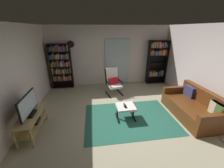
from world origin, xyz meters
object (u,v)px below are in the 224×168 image
Objects in this scene: ottoman at (126,108)px; tv_stand at (32,121)px; wall_clock at (71,44)px; bookshelf_near_tv at (61,65)px; lounge_armchair at (113,81)px; television at (28,106)px; bookshelf_near_sofa at (157,60)px; leather_sofa at (193,107)px; cell_phone at (125,107)px; tv_remote at (125,105)px.

tv_stand is at bearing -174.10° from ottoman.
wall_clock is (0.70, 3.03, 1.51)m from tv_stand.
bookshelf_near_tv reaches higher than lounge_armchair.
bookshelf_near_tv is (0.22, 2.92, 0.25)m from television.
bookshelf_near_tv is at bearing 85.59° from tv_stand.
tv_stand is at bearing -102.96° from wall_clock.
ottoman is (-2.08, -2.63, -0.78)m from bookshelf_near_sofa.
bookshelf_near_tv is at bearing 146.13° from leather_sofa.
cell_phone is (-0.02, -0.07, 0.08)m from ottoman.
wall_clock reaches higher than lounge_armchair.
tv_remote is at bearing 173.42° from leather_sofa.
wall_clock is (0.47, 0.12, 0.83)m from bookshelf_near_tv.
lounge_armchair reaches higher than ottoman.
television is 5.37m from bookshelf_near_sofa.
lounge_armchair is (2.33, 1.97, -0.24)m from television.
wall_clock is at bearing 141.73° from leather_sofa.
bookshelf_near_tv is at bearing 85.65° from television.
television is 6.13× the size of tv_remote.
bookshelf_near_sofa is at bearing 32.65° from television.
bookshelf_near_tv is at bearing 179.63° from bookshelf_near_sofa.
leather_sofa is 12.75× the size of cell_phone.
television reaches higher than ottoman.
lounge_armchair reaches higher than leather_sofa.
bookshelf_near_sofa is 2.43m from lounge_armchair.
leather_sofa is at bearing 0.94° from tv_stand.
bookshelf_near_tv is 3.52m from ottoman.
ottoman is (2.21, -2.66, -0.69)m from bookshelf_near_tv.
ottoman is 1.83× the size of wall_clock.
lounge_armchair is 1.78m from cell_phone.
television is at bearing 174.36° from cell_phone.
bookshelf_near_tv is (0.22, 2.91, 0.68)m from tv_stand.
bookshelf_near_sofa is at bearing 88.67° from leather_sofa.
ottoman is at bearing -58.02° from wall_clock.
bookshelf_near_sofa is 1.94× the size of lounge_armchair.
bookshelf_near_sofa is at bearing -2.28° from wall_clock.
tv_stand is 3.05m from lounge_armchair.
bookshelf_near_tv is 13.51× the size of cell_phone.
television is 2.94m from bookshelf_near_tv.
ottoman is (0.10, -1.71, -0.20)m from lounge_armchair.
tv_remote is (-2.09, -2.57, -0.70)m from bookshelf_near_sofa.
cell_phone is at bearing -51.21° from bookshelf_near_tv.
cell_phone is 0.48× the size of wall_clock.
tv_remote is 1.03× the size of cell_phone.
leather_sofa reaches higher than cell_phone.
bookshelf_near_tv is 1.06× the size of leather_sofa.
bookshelf_near_sofa is 3.39m from tv_remote.
lounge_armchair reaches higher than tv_stand.
ottoman is (2.43, 0.25, -0.01)m from tv_stand.
wall_clock reaches higher than bookshelf_near_sofa.
bookshelf_near_tv is 6.52× the size of wall_clock.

